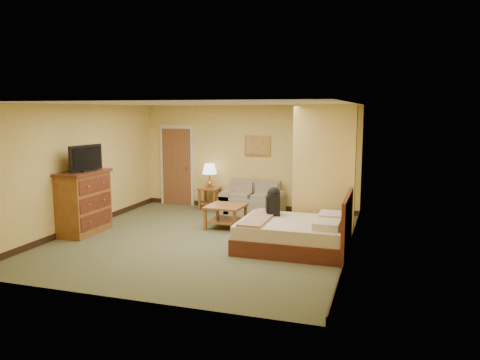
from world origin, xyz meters
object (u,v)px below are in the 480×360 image
at_px(coffee_table, 226,212).
at_px(bed, 296,234).
at_px(loveseat, 253,203).
at_px(dresser, 84,202).

height_order(coffee_table, bed, bed).
xyz_separation_m(loveseat, coffee_table, (-0.13, -1.59, 0.10)).
relative_size(coffee_table, bed, 0.41).
distance_m(dresser, bed, 4.32).
height_order(coffee_table, dresser, dresser).
bearing_deg(bed, dresser, -177.25).
bearing_deg(dresser, bed, 2.75).
relative_size(dresser, bed, 0.66).
relative_size(loveseat, bed, 0.79).
relative_size(loveseat, dresser, 1.20).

